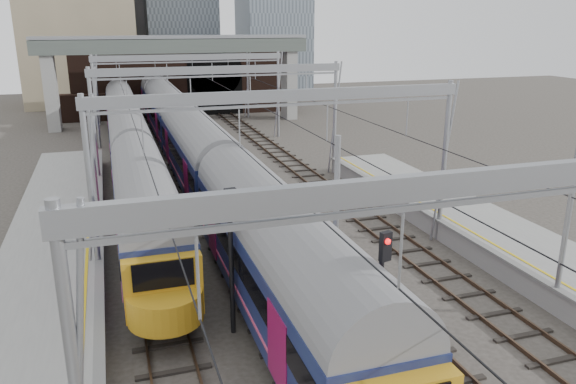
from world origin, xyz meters
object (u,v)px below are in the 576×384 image
object	(u,v)px
signal_near_left	(231,245)
signal_near_centre	(381,288)
train_second	(129,142)
train_main	(181,130)

from	to	relation	value
signal_near_left	signal_near_centre	world-z (taller)	signal_near_left
train_second	signal_near_centre	distance (m)	27.99
train_second	signal_near_left	bearing A→B (deg)	-84.33
signal_near_centre	train_main	bearing A→B (deg)	78.56
train_main	signal_near_left	size ratio (longest dim) A/B	12.85
train_second	signal_near_centre	xyz separation A→B (m)	(6.01, -27.33, 0.65)
train_second	train_main	bearing A→B (deg)	33.01
signal_near_left	signal_near_centre	bearing A→B (deg)	-54.32
train_main	train_second	xyz separation A→B (m)	(-4.00, -2.60, -0.18)
train_main	signal_near_centre	xyz separation A→B (m)	(2.01, -29.93, 0.46)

